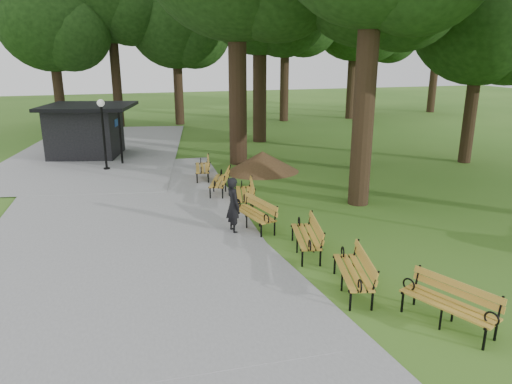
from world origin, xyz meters
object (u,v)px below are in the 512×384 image
object	(u,v)px
lamp_post	(102,120)
bench_2	(306,237)
person	(233,205)
kiosk	(85,131)
bench_4	(244,194)
bench_6	(202,168)
bench_5	(220,181)
bench_3	(253,214)
bench_1	(353,272)
bench_0	(448,305)
lawn_tree_5	(483,14)
dirt_mound	(262,162)

from	to	relation	value
lamp_post	bench_2	distance (m)	11.94
person	kiosk	xyz separation A→B (m)	(-4.56, 11.94, 0.46)
bench_4	bench_6	world-z (taller)	same
person	kiosk	bearing A→B (deg)	11.97
bench_5	bench_3	bearing A→B (deg)	23.10
kiosk	bench_4	bearing A→B (deg)	-46.80
lamp_post	bench_1	distance (m)	14.00
lamp_post	bench_0	size ratio (longest dim) A/B	1.62
person	bench_6	distance (m)	6.19
bench_4	bench_6	distance (m)	4.08
kiosk	lawn_tree_5	world-z (taller)	lawn_tree_5
person	bench_2	xyz separation A→B (m)	(1.44, -1.93, -0.37)
lamp_post	bench_4	size ratio (longest dim) A/B	1.62
dirt_mound	bench_6	world-z (taller)	dirt_mound
bench_1	bench_2	distance (m)	2.19
dirt_mound	bench_2	world-z (taller)	dirt_mound
bench_4	bench_5	xyz separation A→B (m)	(-0.46, 1.82, 0.00)
bench_3	lawn_tree_5	bearing A→B (deg)	100.60
lamp_post	bench_1	size ratio (longest dim) A/B	1.62
bench_5	lamp_post	bearing A→B (deg)	-119.65
dirt_mound	lawn_tree_5	xyz separation A→B (m)	(9.67, -0.83, 6.11)
person	bench_5	distance (m)	4.02
lamp_post	bench_1	xyz separation A→B (m)	(5.26, -12.85, -1.78)
bench_5	bench_1	bearing A→B (deg)	28.68
person	bench_6	xyz separation A→B (m)	(0.17, 6.17, -0.37)
bench_6	lawn_tree_5	bearing A→B (deg)	96.63
lamp_post	bench_2	size ratio (longest dim) A/B	1.62
bench_2	bench_4	bearing A→B (deg)	-160.08
bench_2	lawn_tree_5	distance (m)	14.77
dirt_mound	bench_1	size ratio (longest dim) A/B	1.41
lawn_tree_5	bench_0	bearing A→B (deg)	-130.32
person	bench_4	size ratio (longest dim) A/B	0.86
bench_6	bench_0	bearing A→B (deg)	20.91
lamp_post	bench_4	distance (m)	8.18
dirt_mound	bench_0	world-z (taller)	dirt_mound
kiosk	bench_2	xyz separation A→B (m)	(6.00, -13.87, -0.84)
bench_4	bench_6	bearing A→B (deg)	-158.14
dirt_mound	bench_5	distance (m)	3.51
bench_0	bench_3	bearing A→B (deg)	175.63
kiosk	lawn_tree_5	distance (m)	18.94
bench_6	lamp_post	bearing A→B (deg)	-115.40
bench_4	bench_2	bearing A→B (deg)	19.47
bench_4	person	bearing A→B (deg)	-10.72
bench_0	lawn_tree_5	world-z (taller)	lawn_tree_5
lamp_post	bench_6	distance (m)	4.91
bench_0	bench_6	distance (m)	12.28
bench_5	person	bearing A→B (deg)	13.93
kiosk	bench_2	bearing A→B (deg)	-52.50
bench_1	bench_4	size ratio (longest dim) A/B	1.00
bench_4	bench_6	xyz separation A→B (m)	(-0.72, 4.02, 0.00)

